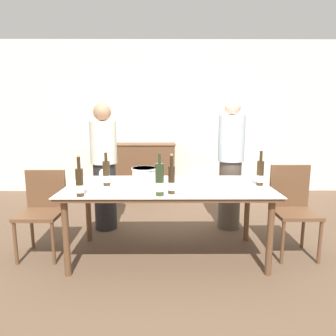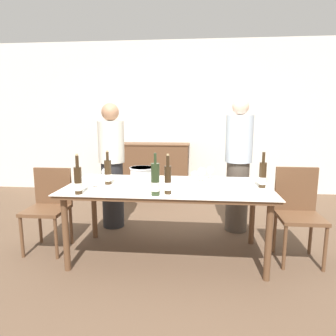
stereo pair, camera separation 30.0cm
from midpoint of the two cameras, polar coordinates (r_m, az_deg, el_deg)
name	(u,v)px [view 2 (the right image)]	position (r m, az deg, el deg)	size (l,w,h in m)	color
ground_plane	(168,255)	(3.29, 2.71, -16.32)	(12.00, 12.00, 0.00)	brown
back_wall	(182,118)	(5.73, 4.22, 9.44)	(8.00, 0.10, 2.80)	silver
sideboard_cabinet	(150,169)	(5.57, -1.97, -0.14)	(1.46, 0.46, 0.95)	brown
dining_table	(168,192)	(3.05, 2.82, -4.54)	(2.04, 0.98, 0.76)	brown
ice_bucket	(142,178)	(2.82, -1.92, -1.98)	(0.23, 0.23, 0.22)	white
wine_bottle_0	(78,181)	(2.76, -13.82, -2.39)	(0.07, 0.07, 0.37)	#332314
wine_bottle_1	(263,175)	(3.11, 20.24, -1.34)	(0.07, 0.07, 0.35)	#332314
wine_bottle_2	(168,180)	(2.69, 3.16, -2.35)	(0.06, 0.06, 0.37)	#332314
wine_bottle_3	(108,173)	(3.10, -8.66, -0.88)	(0.07, 0.07, 0.35)	#332314
wine_bottle_4	(155,180)	(2.64, 0.82, -2.42)	(0.08, 0.08, 0.38)	#28381E
wine_glass_0	(144,174)	(3.09, -1.85, -1.24)	(0.09, 0.09, 0.14)	white
wine_glass_1	(92,179)	(2.93, -11.55, -2.02)	(0.07, 0.07, 0.14)	white
wine_glass_2	(202,172)	(3.19, 9.10, -0.73)	(0.09, 0.09, 0.16)	white
wine_glass_3	(210,170)	(3.38, 10.62, -0.43)	(0.08, 0.08, 0.14)	white
wine_glass_4	(194,175)	(3.13, 7.74, -1.35)	(0.07, 0.07, 0.13)	white
wine_glass_5	(106,172)	(3.19, -9.18, -0.86)	(0.09, 0.09, 0.15)	white
chair_right_end	(298,207)	(3.39, 25.89, -6.79)	(0.42, 0.42, 0.94)	brown
chair_left_end	(49,202)	(3.49, -19.41, -6.24)	(0.42, 0.42, 0.88)	brown
person_host	(112,166)	(3.90, -8.49, 0.29)	(0.33, 0.33, 1.61)	#262628
person_guest_left	(238,166)	(3.86, 15.41, 0.35)	(0.33, 0.33, 1.66)	#51473D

